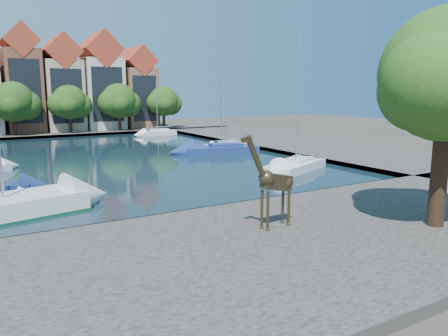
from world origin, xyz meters
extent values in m
plane|color=#38332B|center=(0.00, 0.00, 0.00)|extent=(160.00, 160.00, 0.00)
cube|color=black|center=(0.00, 24.00, 0.04)|extent=(38.00, 50.00, 0.08)
cube|color=#534E48|center=(0.00, -7.00, 0.25)|extent=(50.00, 14.00, 0.50)
cube|color=#534E48|center=(0.00, 56.00, 0.25)|extent=(60.00, 16.00, 0.50)
cube|color=#534E48|center=(25.00, 24.00, 0.25)|extent=(14.00, 52.00, 0.50)
cylinder|color=#332114|center=(7.50, -9.00, 3.25)|extent=(0.80, 0.80, 5.50)
sphere|color=#214A15|center=(7.50, -9.00, 7.92)|extent=(6.40, 6.40, 6.40)
sphere|color=#214A15|center=(5.74, -9.40, 7.60)|extent=(4.48, 4.48, 4.48)
cube|color=brown|center=(-4.00, 56.00, 7.00)|extent=(5.39, 9.00, 13.00)
cube|color=#A63021|center=(-4.00, 56.00, 14.71)|extent=(5.44, 9.18, 5.44)
cube|color=black|center=(-4.00, 51.52, 7.00)|extent=(4.40, 0.05, 9.75)
cube|color=tan|center=(2.00, 56.00, 6.25)|extent=(5.88, 9.00, 11.50)
cube|color=#A63021|center=(2.00, 56.00, 13.32)|extent=(5.94, 9.18, 5.94)
cube|color=black|center=(2.00, 51.52, 6.25)|extent=(4.80, 0.05, 8.62)
cube|color=beige|center=(8.50, 56.00, 6.50)|extent=(6.37, 9.00, 12.00)
cube|color=#A63021|center=(8.50, 56.00, 13.93)|extent=(6.43, 9.18, 6.43)
cube|color=black|center=(8.50, 51.52, 6.50)|extent=(5.20, 0.05, 9.00)
cube|color=brown|center=(15.00, 56.00, 5.75)|extent=(5.39, 9.00, 10.50)
cube|color=#A63021|center=(15.00, 56.00, 12.21)|extent=(5.44, 9.18, 5.44)
cube|color=black|center=(15.00, 51.52, 5.75)|extent=(4.40, 0.05, 7.88)
cylinder|color=#332114|center=(-6.00, 50.50, 2.10)|extent=(0.50, 0.50, 3.20)
sphere|color=#183E12|center=(-6.00, 50.50, 5.50)|extent=(6.00, 6.00, 6.00)
sphere|color=#183E12|center=(-4.20, 50.80, 4.90)|extent=(4.50, 4.50, 4.50)
sphere|color=#183E12|center=(-7.65, 50.10, 5.20)|extent=(4.20, 4.20, 4.20)
cylinder|color=#332114|center=(2.00, 50.50, 2.10)|extent=(0.50, 0.50, 3.20)
sphere|color=#183E12|center=(2.00, 50.50, 5.32)|extent=(5.40, 5.40, 5.40)
sphere|color=#183E12|center=(3.62, 50.80, 4.78)|extent=(4.05, 4.05, 4.05)
sphere|color=#183E12|center=(0.51, 50.10, 5.05)|extent=(3.78, 3.78, 3.78)
cylinder|color=#332114|center=(10.00, 50.50, 2.10)|extent=(0.50, 0.50, 3.20)
sphere|color=#183E12|center=(10.00, 50.50, 5.44)|extent=(5.80, 5.80, 5.80)
sphere|color=#183E12|center=(11.74, 50.80, 4.86)|extent=(4.35, 4.35, 4.35)
sphere|color=#183E12|center=(8.40, 50.10, 5.15)|extent=(4.06, 4.06, 4.06)
cylinder|color=#332114|center=(18.00, 50.50, 2.10)|extent=(0.50, 0.50, 3.20)
sphere|color=#183E12|center=(18.00, 50.50, 5.26)|extent=(5.20, 5.20, 5.20)
sphere|color=#183E12|center=(19.56, 50.80, 4.74)|extent=(3.90, 3.90, 3.90)
sphere|color=#183E12|center=(16.57, 50.10, 5.00)|extent=(3.64, 3.64, 3.64)
cylinder|color=#382E1C|center=(-0.27, -5.43, 1.47)|extent=(0.15, 0.15, 1.94)
cylinder|color=#382E1C|center=(-0.33, -5.03, 1.47)|extent=(0.15, 0.15, 1.94)
cylinder|color=#382E1C|center=(1.20, -5.21, 1.47)|extent=(0.15, 0.15, 1.94)
cylinder|color=#382E1C|center=(1.14, -4.80, 1.47)|extent=(0.15, 0.15, 1.94)
cube|color=#382E1C|center=(0.48, -5.11, 2.77)|extent=(1.94, 0.79, 1.13)
cylinder|color=#382E1C|center=(-0.88, -5.32, 4.03)|extent=(1.27, 0.46, 2.01)
cube|color=#382E1C|center=(-1.54, -5.42, 5.01)|extent=(0.56, 0.25, 0.31)
cube|color=silver|center=(12.73, 8.03, 0.57)|extent=(7.66, 5.19, 0.98)
cube|color=silver|center=(12.73, 8.03, 0.90)|extent=(3.61, 2.88, 0.55)
cylinder|color=#B2B2B7|center=(12.73, 8.03, 6.70)|extent=(0.13, 0.13, 11.71)
cube|color=navy|center=(12.73, 21.31, 0.57)|extent=(8.82, 4.70, 0.97)
cube|color=navy|center=(12.73, 21.31, 0.89)|extent=(4.03, 2.81, 0.54)
cylinder|color=#B2B2B7|center=(12.73, 21.31, 5.93)|extent=(0.13, 0.13, 10.18)
cube|color=white|center=(15.00, 23.99, 0.49)|extent=(5.25, 2.26, 0.81)
cube|color=white|center=(15.00, 23.99, 0.76)|extent=(2.34, 1.46, 0.45)
cylinder|color=#B2B2B7|center=(15.00, 23.99, 4.25)|extent=(0.11, 0.11, 7.07)
cube|color=silver|center=(13.85, 43.29, 0.56)|extent=(6.03, 2.69, 0.95)
cube|color=silver|center=(13.85, 43.29, 0.87)|extent=(2.70, 1.71, 0.53)
cylinder|color=#B2B2B7|center=(13.85, 43.29, 4.86)|extent=(0.13, 0.13, 8.08)
camera|label=1|loc=(-12.36, -21.74, 7.19)|focal=35.00mm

